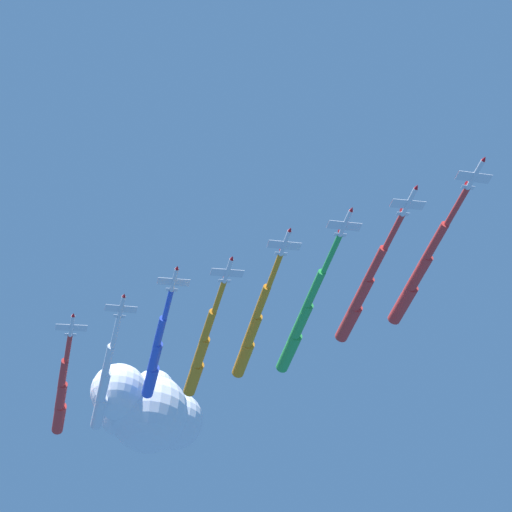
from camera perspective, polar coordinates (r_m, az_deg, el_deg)
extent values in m
cylinder|color=silver|center=(198.14, 14.59, 5.31)|extent=(6.52, 7.80, 1.19)
cone|color=red|center=(195.37, 15.20, 6.37)|extent=(1.69, 1.72, 1.13)
cylinder|color=black|center=(200.84, 14.03, 4.33)|extent=(1.07, 1.02, 0.89)
ellipsoid|color=black|center=(197.37, 14.79, 5.81)|extent=(1.82, 2.00, 0.74)
cube|color=silver|center=(198.41, 14.53, 5.18)|extent=(8.25, 7.31, 0.87)
cube|color=red|center=(200.25, 15.50, 5.04)|extent=(1.98, 2.24, 0.16)
cube|color=red|center=(196.73, 13.54, 5.36)|extent=(1.98, 2.24, 0.16)
cube|color=silver|center=(200.28, 14.15, 4.53)|extent=(3.19, 2.85, 0.38)
cube|color=red|center=(200.93, 14.08, 4.71)|extent=(1.09, 1.28, 1.90)
cylinder|color=red|center=(204.48, 13.33, 3.09)|extent=(9.65, 11.64, 1.52)
cylinder|color=red|center=(211.63, 11.99, 0.85)|extent=(10.24, 12.11, 2.27)
cylinder|color=red|center=(219.48, 10.91, -1.25)|extent=(10.84, 12.58, 3.03)
cylinder|color=red|center=(227.69, 9.90, -3.21)|extent=(11.43, 13.05, 3.79)
cylinder|color=silver|center=(199.06, 10.29, 3.58)|extent=(6.55, 7.83, 1.24)
cone|color=red|center=(196.03, 10.83, 4.62)|extent=(1.73, 1.75, 1.18)
cylinder|color=black|center=(201.99, 9.80, 2.63)|extent=(1.10, 1.05, 0.93)
ellipsoid|color=black|center=(198.18, 10.47, 4.08)|extent=(1.84, 2.01, 0.78)
cube|color=silver|center=(199.36, 10.24, 3.46)|extent=(8.22, 7.29, 1.26)
cube|color=red|center=(201.08, 11.22, 3.37)|extent=(1.98, 2.24, 0.19)
cube|color=red|center=(197.80, 9.23, 3.58)|extent=(1.98, 2.24, 0.19)
cube|color=silver|center=(201.39, 9.90, 2.82)|extent=(3.18, 2.84, 0.53)
cube|color=red|center=(202.02, 9.84, 3.01)|extent=(1.16, 1.33, 1.90)
cylinder|color=red|center=(205.85, 9.20, 1.45)|extent=(9.50, 11.44, 1.57)
cylinder|color=red|center=(213.36, 8.04, -0.67)|extent=(10.12, 11.93, 2.36)
cylinder|color=red|center=(221.50, 7.13, -2.66)|extent=(10.74, 12.42, 3.15)
cylinder|color=red|center=(229.95, 6.28, -4.49)|extent=(11.35, 12.91, 3.94)
cylinder|color=silver|center=(202.34, 6.05, 2.16)|extent=(6.53, 7.81, 1.21)
cone|color=red|center=(199.09, 6.50, 3.17)|extent=(1.71, 1.73, 1.15)
cylinder|color=black|center=(205.46, 5.63, 1.25)|extent=(1.08, 1.03, 0.91)
ellipsoid|color=black|center=(201.37, 6.20, 2.65)|extent=(1.83, 2.00, 0.76)
cube|color=silver|center=(202.66, 6.00, 2.05)|extent=(8.24, 7.30, 1.03)
cube|color=red|center=(204.06, 7.01, 1.95)|extent=(1.98, 2.24, 0.17)
cube|color=red|center=(201.42, 4.97, 2.17)|extent=(1.98, 2.24, 0.17)
cube|color=silver|center=(204.82, 5.72, 1.43)|extent=(3.19, 2.84, 0.44)
cube|color=red|center=(205.46, 5.67, 1.62)|extent=(1.12, 1.30, 1.90)
cylinder|color=green|center=(210.21, 5.04, -0.06)|extent=(10.82, 13.13, 1.54)
cylinder|color=green|center=(219.55, 3.91, -2.40)|extent=(11.42, 13.61, 2.31)
cylinder|color=green|center=(229.52, 3.04, -4.55)|extent=(12.03, 14.08, 3.08)
cylinder|color=green|center=(239.84, 2.24, -6.52)|extent=(12.63, 14.56, 3.85)
cylinder|color=silver|center=(207.00, 1.97, 0.84)|extent=(6.57, 7.77, 1.20)
cone|color=red|center=(203.55, 2.33, 1.81)|extent=(1.70, 1.73, 1.14)
cylinder|color=black|center=(210.30, 1.63, -0.03)|extent=(1.08, 1.03, 0.90)
ellipsoid|color=black|center=(205.95, 2.09, 1.31)|extent=(1.83, 2.00, 0.75)
cube|color=silver|center=(207.34, 1.93, 0.73)|extent=(8.22, 7.34, 0.96)
cube|color=red|center=(208.44, 2.94, 0.65)|extent=(1.99, 2.24, 0.17)
cube|color=red|center=(206.39, 0.90, 0.85)|extent=(1.99, 2.24, 0.17)
cube|color=silver|center=(209.62, 1.70, 0.14)|extent=(3.18, 2.86, 0.41)
cube|color=red|center=(210.25, 1.67, 0.34)|extent=(1.11, 1.28, 1.90)
cylinder|color=orange|center=(214.94, 1.19, -1.20)|extent=(10.18, 12.16, 1.53)
cylinder|color=orange|center=(223.98, 0.33, -3.27)|extent=(10.77, 12.64, 2.29)
cylinder|color=orange|center=(233.51, -0.30, -5.20)|extent=(11.37, 13.12, 3.06)
cylinder|color=orange|center=(243.31, -0.88, -6.97)|extent=(11.97, 13.60, 3.82)
cylinder|color=silver|center=(210.62, -1.93, -1.04)|extent=(6.52, 7.84, 1.23)
cone|color=red|center=(206.98, -1.63, -0.13)|extent=(1.72, 1.74, 1.17)
cylinder|color=black|center=(214.09, -2.21, -1.87)|extent=(1.10, 1.04, 0.92)
ellipsoid|color=black|center=(209.49, -1.83, -0.59)|extent=(1.83, 2.01, 0.77)
cube|color=silver|center=(210.98, -1.96, -1.15)|extent=(8.24, 7.28, 1.20)
cube|color=red|center=(211.94, -0.95, -1.21)|extent=(1.97, 2.25, 0.19)
cube|color=red|center=(210.17, -2.98, -1.06)|extent=(1.97, 2.25, 0.19)
cube|color=silver|center=(213.38, -2.16, -1.71)|extent=(3.19, 2.83, 0.50)
cube|color=red|center=(213.98, -2.18, -1.51)|extent=(1.15, 1.32, 1.90)
cylinder|color=orange|center=(218.82, -2.57, -2.94)|extent=(9.85, 11.97, 1.57)
cylinder|color=orange|center=(228.00, -3.29, -4.86)|extent=(10.47, 12.45, 2.35)
cylinder|color=orange|center=(237.60, -3.79, -6.63)|extent=(11.08, 12.93, 3.13)
cylinder|color=orange|center=(247.42, -4.25, -8.26)|extent=(11.70, 13.42, 3.91)
cylinder|color=silver|center=(219.33, -5.58, -1.66)|extent=(6.57, 7.78, 1.21)
cone|color=red|center=(215.59, -5.36, -0.79)|extent=(1.71, 1.73, 1.15)
cylinder|color=black|center=(222.89, -5.78, -2.45)|extent=(1.08, 1.04, 0.91)
ellipsoid|color=black|center=(218.16, -5.50, -1.23)|extent=(1.83, 2.00, 0.76)
cube|color=silver|center=(219.70, -5.60, -1.76)|extent=(8.22, 7.34, 1.03)
cube|color=red|center=(220.35, -4.61, -1.82)|extent=(1.99, 2.24, 0.17)
cube|color=red|center=(219.21, -6.59, -1.67)|extent=(1.99, 2.24, 0.17)
cube|color=silver|center=(222.16, -5.73, -2.29)|extent=(3.18, 2.85, 0.44)
cube|color=red|center=(222.77, -5.74, -2.10)|extent=(1.13, 1.29, 1.90)
cylinder|color=blue|center=(227.62, -6.03, -3.44)|extent=(9.70, 11.58, 1.54)
cylinder|color=blue|center=(236.76, -6.55, -5.22)|extent=(10.30, 12.06, 2.31)
cylinder|color=blue|center=(246.23, -6.87, -6.87)|extent=(10.90, 12.54, 3.08)
cylinder|color=blue|center=(255.90, -7.17, -8.40)|extent=(11.50, 13.02, 3.85)
cylinder|color=silver|center=(224.76, -9.10, -3.45)|extent=(6.42, 7.89, 1.21)
cone|color=red|center=(220.87, -8.92, -2.65)|extent=(1.70, 1.73, 1.15)
cylinder|color=black|center=(228.45, -9.27, -4.19)|extent=(1.09, 1.03, 0.91)
ellipsoid|color=black|center=(223.52, -9.03, -3.05)|extent=(1.81, 2.01, 0.76)
cube|color=silver|center=(225.14, -9.12, -3.55)|extent=(8.29, 7.22, 1.03)
cube|color=red|center=(225.64, -8.15, -3.62)|extent=(1.96, 2.26, 0.17)
cube|color=red|center=(224.80, -10.10, -3.45)|extent=(1.96, 2.26, 0.17)
cube|color=silver|center=(227.69, -9.24, -4.04)|extent=(3.21, 2.81, 0.44)
cube|color=red|center=(228.28, -9.24, -3.85)|extent=(1.10, 1.31, 1.90)
cylinder|color=white|center=(233.94, -9.51, -5.23)|extent=(10.52, 13.13, 1.54)
cylinder|color=white|center=(244.62, -10.01, -7.07)|extent=(11.13, 13.60, 2.31)
cylinder|color=white|center=(255.62, -10.31, -8.78)|extent=(11.74, 14.06, 3.08)
cylinder|color=white|center=(266.83, -10.59, -10.34)|extent=(12.36, 14.53, 3.85)
cylinder|color=silver|center=(232.68, -12.38, -4.67)|extent=(6.49, 7.88, 1.24)
cone|color=red|center=(228.70, -12.26, -3.91)|extent=(1.73, 1.75, 1.18)
cylinder|color=black|center=(236.47, -12.48, -5.37)|extent=(1.10, 1.04, 0.93)
ellipsoid|color=black|center=(231.40, -12.33, -4.29)|extent=(1.83, 2.02, 0.78)
cube|color=silver|center=(233.08, -12.39, -4.76)|extent=(8.25, 7.23, 1.31)
cube|color=red|center=(233.42, -11.44, -4.81)|extent=(1.97, 2.25, 0.20)
cube|color=red|center=(232.89, -13.33, -4.69)|extent=(1.97, 2.25, 0.20)
cube|color=silver|center=(235.69, -12.46, -5.23)|extent=(3.19, 2.82, 0.55)
cube|color=red|center=(236.26, -12.46, -5.04)|extent=(1.16, 1.34, 1.90)
cylinder|color=red|center=(241.52, -12.62, -6.25)|extent=(9.65, 11.83, 1.58)
cylinder|color=red|center=(251.26, -12.93, -7.82)|extent=(10.27, 12.31, 2.37)
cylinder|color=red|center=(261.23, -13.07, -9.28)|extent=(10.90, 12.79, 3.16)
cylinder|color=red|center=(271.36, -13.19, -10.64)|extent=(11.52, 13.28, 3.96)
sphere|color=white|center=(275.42, -7.22, -10.51)|extent=(25.24, 25.24, 25.24)
sphere|color=white|center=(279.33, -5.56, -11.03)|extent=(18.93, 18.93, 18.93)
sphere|color=white|center=(269.64, -9.28, -9.05)|extent=(17.67, 17.67, 17.67)
sphere|color=white|center=(280.80, -8.94, -10.39)|extent=(16.40, 16.40, 16.40)
sphere|color=white|center=(276.89, -6.95, -9.05)|extent=(13.88, 13.88, 13.88)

